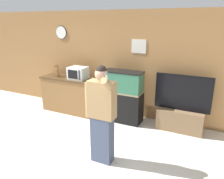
# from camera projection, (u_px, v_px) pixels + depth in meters

# --- Properties ---
(ground_plane) EXTENTS (18.00, 18.00, 0.00)m
(ground_plane) POSITION_uv_depth(u_px,v_px,m) (45.00, 172.00, 3.54)
(ground_plane) COLOR beige
(wall_back_paneled) EXTENTS (10.00, 0.08, 2.60)m
(wall_back_paneled) POSITION_uv_depth(u_px,v_px,m) (116.00, 64.00, 5.52)
(wall_back_paneled) COLOR olive
(wall_back_paneled) RESTS_ON ground_plane
(counter_island) EXTENTS (1.52, 0.60, 0.93)m
(counter_island) POSITION_uv_depth(u_px,v_px,m) (70.00, 94.00, 5.84)
(counter_island) COLOR brown
(counter_island) RESTS_ON ground_plane
(microwave) EXTENTS (0.45, 0.37, 0.31)m
(microwave) POSITION_uv_depth(u_px,v_px,m) (78.00, 73.00, 5.51)
(microwave) COLOR white
(microwave) RESTS_ON counter_island
(knife_block) EXTENTS (0.13, 0.10, 0.33)m
(knife_block) POSITION_uv_depth(u_px,v_px,m) (56.00, 72.00, 5.77)
(knife_block) COLOR brown
(knife_block) RESTS_ON counter_island
(aquarium_on_stand) EXTENTS (0.93, 0.41, 1.24)m
(aquarium_on_stand) POSITION_uv_depth(u_px,v_px,m) (123.00, 97.00, 5.20)
(aquarium_on_stand) COLOR black
(aquarium_on_stand) RESTS_ON ground_plane
(tv_on_stand) EXTENTS (1.19, 0.40, 1.26)m
(tv_on_stand) POSITION_uv_depth(u_px,v_px,m) (180.00, 114.00, 4.81)
(tv_on_stand) COLOR brown
(tv_on_stand) RESTS_ON ground_plane
(person_standing) EXTENTS (0.53, 0.40, 1.70)m
(person_standing) POSITION_uv_depth(u_px,v_px,m) (101.00, 114.00, 3.58)
(person_standing) COLOR #424C66
(person_standing) RESTS_ON ground_plane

